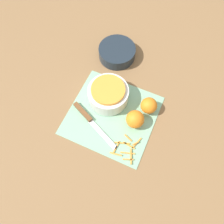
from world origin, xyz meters
TOP-DOWN VIEW (x-y plane):
  - ground_plane at (0.00, 0.00)m, footprint 4.00×4.00m
  - cutting_board at (0.00, 0.00)m, footprint 0.38×0.36m
  - bowl_speckled at (-0.05, 0.07)m, footprint 0.18×0.18m
  - bowl_dark at (-0.11, 0.31)m, footprint 0.18×0.18m
  - knife at (-0.09, -0.06)m, footprint 0.27×0.13m
  - orange_left at (0.10, 0.01)m, footprint 0.08×0.08m
  - orange_right at (0.14, 0.09)m, footprint 0.07×0.07m
  - peel_pile at (0.12, -0.12)m, footprint 0.10×0.12m

SIDE VIEW (x-z plane):
  - ground_plane at x=0.00m, z-range 0.00..0.00m
  - cutting_board at x=0.00m, z-range 0.00..0.01m
  - peel_pile at x=0.12m, z-range 0.00..0.01m
  - knife at x=-0.09m, z-range 0.00..0.02m
  - bowl_dark at x=-0.11m, z-range 0.00..0.06m
  - orange_right at x=0.14m, z-range 0.01..0.08m
  - orange_left at x=0.10m, z-range 0.01..0.08m
  - bowl_speckled at x=-0.05m, z-range 0.00..0.09m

